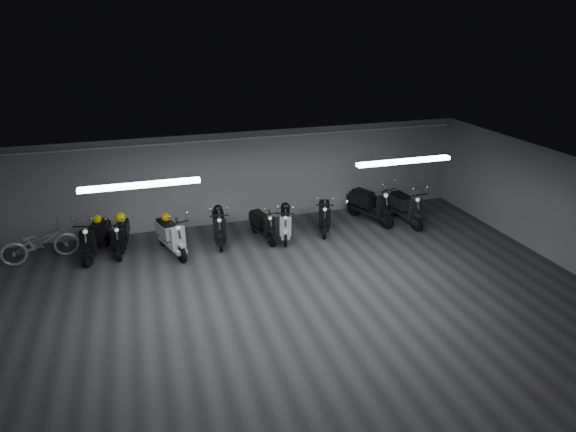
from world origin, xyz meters
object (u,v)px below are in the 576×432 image
object	(u,v)px
scooter_3	(219,221)
helmet_4	(166,217)
helmet_2	(97,219)
bicycle	(39,239)
scooter_6	(285,219)
scooter_8	(371,199)
scooter_9	(406,202)
scooter_5	(263,220)
scooter_1	(120,231)
helmet_3	(218,209)
scooter_2	(171,230)
helmet_1	(285,207)
scooter_0	(95,232)
scooter_7	(324,211)
helmet_0	(120,217)

from	to	relation	value
scooter_3	helmet_4	xyz separation A→B (m)	(-1.41, -0.09, 0.33)
helmet_2	bicycle	bearing A→B (deg)	-176.89
scooter_6	scooter_8	bearing A→B (deg)	24.49
scooter_9	scooter_5	bearing A→B (deg)	173.23
scooter_1	helmet_4	distance (m)	1.28
scooter_6	helmet_2	distance (m)	5.06
helmet_2	helmet_3	world-z (taller)	helmet_2
scooter_2	helmet_4	world-z (taller)	scooter_2
scooter_5	helmet_1	xyz separation A→B (m)	(0.70, 0.11, 0.28)
scooter_5	scooter_0	bearing A→B (deg)	164.24
scooter_3	scooter_7	size ratio (longest dim) A/B	1.02
scooter_1	helmet_0	xyz separation A→B (m)	(0.03, 0.23, 0.29)
scooter_8	helmet_2	size ratio (longest dim) A/B	8.71
bicycle	helmet_0	size ratio (longest dim) A/B	6.41
scooter_3	helmet_3	size ratio (longest dim) A/B	6.75
scooter_0	helmet_1	bearing A→B (deg)	16.71
scooter_8	scooter_7	bearing A→B (deg)	166.75
helmet_0	scooter_9	bearing A→B (deg)	-4.94
scooter_2	helmet_1	xyz separation A→B (m)	(3.24, 0.28, 0.19)
scooter_5	scooter_9	bearing A→B (deg)	-13.91
scooter_5	scooter_7	distance (m)	1.89
helmet_3	scooter_6	bearing A→B (deg)	-15.31
helmet_2	scooter_2	bearing A→B (deg)	-20.96
scooter_2	helmet_3	size ratio (longest dim) A/B	7.24
scooter_6	scooter_9	distance (m)	3.81
scooter_5	helmet_1	world-z (taller)	scooter_5
scooter_7	helmet_3	xyz separation A→B (m)	(-3.07, 0.31, 0.29)
scooter_9	scooter_0	bearing A→B (deg)	172.30
helmet_0	scooter_3	bearing A→B (deg)	-9.12
scooter_0	helmet_4	distance (m)	1.86
scooter_3	helmet_1	world-z (taller)	scooter_3
scooter_0	scooter_1	distance (m)	0.63
helmet_2	helmet_4	bearing A→B (deg)	-14.66
scooter_7	helmet_2	xyz separation A→B (m)	(-6.26, 0.45, 0.33)
scooter_0	helmet_4	world-z (taller)	scooter_0
helmet_0	helmet_1	distance (m)	4.51
bicycle	helmet_1	bearing A→B (deg)	-105.34
scooter_0	helmet_1	xyz separation A→B (m)	(5.15, -0.18, 0.20)
scooter_6	helmet_3	size ratio (longest dim) A/B	6.27
bicycle	helmet_1	distance (m)	6.54
scooter_9	helmet_1	size ratio (longest dim) A/B	6.83
scooter_2	scooter_6	xyz separation A→B (m)	(3.18, 0.07, -0.09)
helmet_4	helmet_0	bearing A→B (deg)	156.82
scooter_6	scooter_3	bearing A→B (deg)	-171.77
scooter_3	helmet_4	distance (m)	1.45
scooter_1	scooter_8	bearing A→B (deg)	7.12
scooter_5	scooter_6	distance (m)	0.64
helmet_2	helmet_4	size ratio (longest dim) A/B	0.94
helmet_2	helmet_4	world-z (taller)	helmet_4
scooter_6	scooter_9	world-z (taller)	scooter_9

